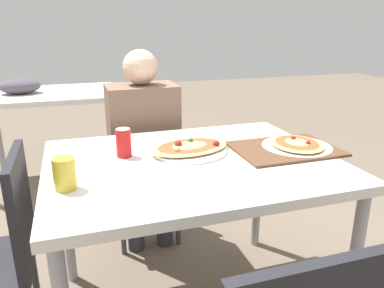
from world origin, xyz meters
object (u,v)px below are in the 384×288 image
dining_table (192,176)px  soda_can (124,143)px  pizza_main (189,148)px  pizza_second (297,145)px  chair_far_seated (141,159)px  person_seated (144,134)px  drink_glass (65,174)px

dining_table → soda_can: size_ratio=9.67×
pizza_main → soda_can: (-0.29, 0.03, 0.04)m
pizza_second → pizza_main: bearing=167.4°
dining_table → chair_far_seated: bearing=95.8°
dining_table → pizza_main: (0.02, 0.10, 0.09)m
soda_can → pizza_second: (0.77, -0.14, -0.05)m
dining_table → soda_can: bearing=154.0°
chair_far_seated → pizza_second: 1.04m
pizza_main → pizza_second: size_ratio=1.29×
soda_can → pizza_second: 0.79m
person_seated → drink_glass: bearing=62.4°
dining_table → chair_far_seated: chair_far_seated is taller
pizza_main → dining_table: bearing=-101.3°
dining_table → pizza_main: 0.14m
drink_glass → pizza_second: 1.02m
dining_table → person_seated: (-0.08, 0.68, 0.00)m
dining_table → pizza_second: size_ratio=3.80×
chair_far_seated → dining_table: bearing=95.8°
dining_table → chair_far_seated: 0.82m
soda_can → drink_glass: size_ratio=1.09×
dining_table → drink_glass: size_ratio=10.50×
chair_far_seated → soda_can: bearing=74.3°
chair_far_seated → soda_can: soda_can is taller
chair_far_seated → person_seated: (-0.00, -0.11, 0.20)m
dining_table → drink_glass: 0.55m
drink_glass → pizza_second: bearing=7.4°
dining_table → pizza_second: bearing=-1.2°
person_seated → soda_can: size_ratio=9.52×
pizza_main → drink_glass: 0.58m
soda_can → drink_glass: 0.37m
pizza_second → dining_table: bearing=178.8°
dining_table → pizza_second: pizza_second is taller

